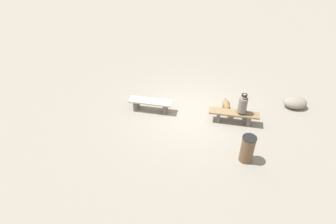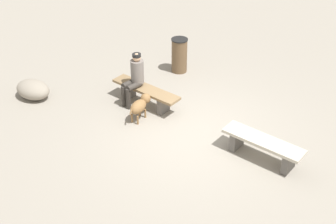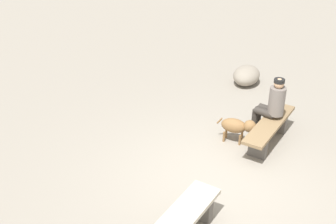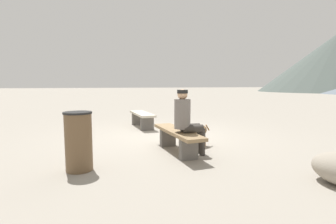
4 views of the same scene
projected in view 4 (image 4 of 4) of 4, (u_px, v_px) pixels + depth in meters
name	position (u px, v px, depth m)	size (l,w,h in m)	color
ground	(164.00, 137.00, 6.74)	(210.00, 210.00, 0.06)	gray
bench_left	(142.00, 117.00, 8.11)	(1.69, 0.47, 0.47)	#605B56
bench_right	(177.00, 136.00, 5.10)	(1.84, 0.43, 0.46)	#605B56
seated_person	(187.00, 118.00, 4.84)	(0.36, 0.60, 1.29)	slate
dog	(194.00, 131.00, 5.56)	(0.37, 0.77, 0.53)	olive
trash_bin	(79.00, 141.00, 4.00)	(0.45, 0.45, 0.95)	brown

